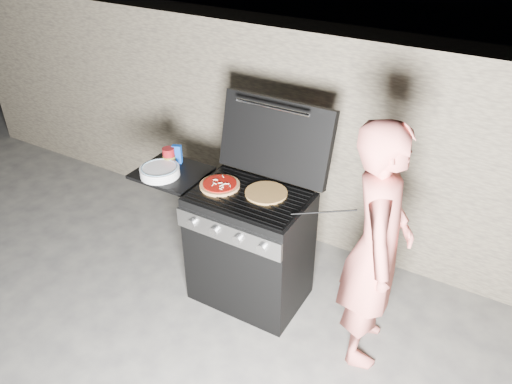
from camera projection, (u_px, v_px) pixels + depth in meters
The scene contains 10 objects.
ground at pixel (250, 294), 3.87m from camera, with size 50.00×50.00×0.00m, color #414140.
stone_wall at pixel (314, 137), 4.15m from camera, with size 8.00×0.35×1.80m, color #756952.
gas_grill at pixel (221, 237), 3.73m from camera, with size 1.34×0.79×0.91m, color black, non-canonical shape.
pizza_topped at pixel (220, 185), 3.46m from camera, with size 0.28×0.28×0.03m, color tan, non-canonical shape.
pizza_plain at pixel (266, 193), 3.39m from camera, with size 0.29×0.29×0.02m, color tan.
sauce_jar at pixel (169, 157), 3.71m from camera, with size 0.09×0.09×0.14m, color maroon.
blue_carton at pixel (177, 154), 3.74m from camera, with size 0.07×0.04×0.15m, color #0A3BA2.
plate_stack at pixel (160, 171), 3.60m from camera, with size 0.29×0.29×0.07m, color white.
person at pixel (377, 248), 3.01m from camera, with size 0.61×0.40×1.68m, color #E97368.
tongs at pixel (324, 213), 3.13m from camera, with size 0.01×0.01×0.42m, color black.
Camera 1 is at (1.46, -2.44, 2.74)m, focal length 35.00 mm.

